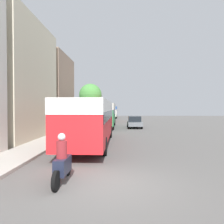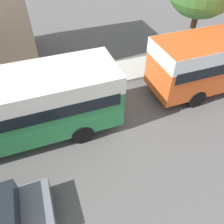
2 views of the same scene
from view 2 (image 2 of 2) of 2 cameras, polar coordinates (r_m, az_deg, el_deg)
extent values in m
cylinder|color=black|center=(11.38, -10.69, 3.01)|extent=(0.28, 1.00, 1.00)
cylinder|color=black|center=(9.71, -7.73, -5.62)|extent=(0.28, 1.00, 1.00)
cylinder|color=black|center=(13.48, 15.60, 9.35)|extent=(0.28, 1.00, 1.00)
cylinder|color=black|center=(12.11, 21.12, 3.31)|extent=(0.28, 1.00, 1.00)
cylinder|color=black|center=(8.87, -21.22, -19.11)|extent=(0.22, 0.64, 0.64)
cylinder|color=brown|center=(15.63, 19.93, 18.57)|extent=(0.36, 0.36, 3.15)
camera|label=1|loc=(31.58, -90.39, -13.72)|focal=35.00mm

